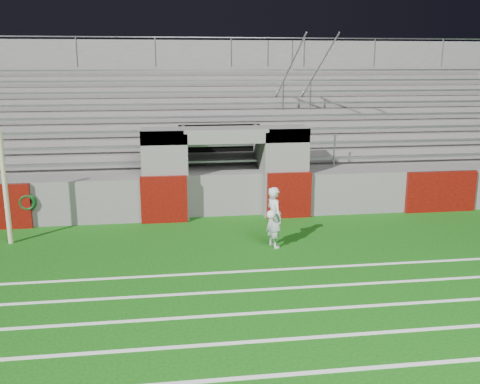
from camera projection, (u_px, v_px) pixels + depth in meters
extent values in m
plane|color=#114D0C|center=(242.00, 255.00, 12.60)|extent=(90.00, 90.00, 0.00)
cylinder|color=#C5BD92|center=(5.00, 189.00, 13.13)|extent=(0.12, 0.12, 2.82)
cube|color=white|center=(291.00, 374.00, 7.79)|extent=(28.00, 0.09, 0.01)
cube|color=white|center=(277.00, 340.00, 8.75)|extent=(28.00, 0.09, 0.01)
cube|color=white|center=(265.00, 312.00, 9.71)|extent=(28.00, 0.09, 0.01)
cube|color=white|center=(256.00, 290.00, 10.67)|extent=(28.00, 0.09, 0.01)
cube|color=white|center=(249.00, 271.00, 11.63)|extent=(28.00, 0.09, 0.01)
cube|color=#615E5C|center=(473.00, 189.00, 16.54)|extent=(10.60, 0.35, 1.25)
cube|color=#615E5C|center=(163.00, 174.00, 15.42)|extent=(1.20, 1.00, 2.60)
cube|color=#615E5C|center=(285.00, 170.00, 15.90)|extent=(1.20, 1.00, 2.60)
cube|color=black|center=(219.00, 163.00, 17.31)|extent=(2.60, 0.20, 2.50)
cube|color=#615E5C|center=(185.00, 171.00, 16.10)|extent=(0.10, 2.20, 2.50)
cube|color=#615E5C|center=(260.00, 169.00, 16.40)|extent=(0.10, 2.20, 2.50)
cube|color=#615E5C|center=(225.00, 135.00, 15.40)|extent=(4.80, 1.00, 0.40)
cube|color=#615E5C|center=(214.00, 155.00, 19.40)|extent=(26.00, 8.00, 0.20)
cube|color=#615E5C|center=(214.00, 172.00, 19.55)|extent=(26.00, 8.00, 1.05)
cube|color=#4C0A06|center=(164.00, 199.00, 15.03)|extent=(1.30, 0.15, 1.35)
cube|color=#4C0A06|center=(289.00, 195.00, 15.51)|extent=(1.30, 0.15, 1.35)
cube|color=#4C0A06|center=(441.00, 192.00, 16.16)|extent=(2.20, 0.15, 1.25)
cube|color=gray|center=(222.00, 161.00, 16.51)|extent=(23.00, 0.28, 0.06)
cube|color=#615E5C|center=(219.00, 157.00, 17.34)|extent=(24.00, 0.75, 0.38)
cube|color=gray|center=(219.00, 145.00, 17.14)|extent=(23.00, 0.28, 0.06)
cube|color=#615E5C|center=(217.00, 148.00, 18.01)|extent=(24.00, 0.75, 0.76)
cube|color=gray|center=(217.00, 130.00, 17.77)|extent=(23.00, 0.28, 0.06)
cube|color=#615E5C|center=(215.00, 139.00, 18.69)|extent=(24.00, 0.75, 1.14)
cube|color=gray|center=(215.00, 117.00, 18.41)|extent=(23.00, 0.28, 0.06)
cube|color=#615E5C|center=(213.00, 131.00, 19.37)|extent=(24.00, 0.75, 1.52)
cube|color=gray|center=(213.00, 104.00, 19.04)|extent=(23.00, 0.28, 0.06)
cube|color=#615E5C|center=(211.00, 123.00, 20.04)|extent=(24.00, 0.75, 1.90)
cube|color=gray|center=(211.00, 92.00, 19.67)|extent=(23.00, 0.28, 0.06)
cube|color=#615E5C|center=(209.00, 116.00, 20.72)|extent=(24.00, 0.75, 2.28)
cube|color=gray|center=(209.00, 81.00, 20.30)|extent=(23.00, 0.28, 0.06)
cube|color=#615E5C|center=(208.00, 110.00, 21.40)|extent=(24.00, 0.75, 2.66)
cube|color=gray|center=(207.00, 70.00, 20.93)|extent=(23.00, 0.28, 0.06)
cube|color=#615E5C|center=(206.00, 107.00, 22.03)|extent=(26.00, 0.60, 5.29)
cylinder|color=#A5A8AD|center=(303.00, 151.00, 16.51)|extent=(0.05, 0.05, 1.00)
cylinder|color=#A5A8AD|center=(283.00, 96.00, 19.04)|extent=(0.05, 0.05, 1.00)
cylinder|color=#A5A8AD|center=(268.00, 53.00, 21.57)|extent=(0.05, 0.05, 1.00)
cylinder|color=#A5A8AD|center=(283.00, 81.00, 18.92)|extent=(0.05, 6.02, 3.08)
cylinder|color=#A5A8AD|center=(334.00, 151.00, 16.65)|extent=(0.05, 0.05, 1.00)
cylinder|color=#A5A8AD|center=(310.00, 96.00, 19.18)|extent=(0.05, 0.05, 1.00)
cylinder|color=#A5A8AD|center=(292.00, 53.00, 21.70)|extent=(0.05, 0.05, 1.00)
cylinder|color=#A5A8AD|center=(311.00, 81.00, 19.06)|extent=(0.05, 6.02, 3.08)
cylinder|color=#A5A8AD|center=(76.00, 51.00, 20.55)|extent=(0.05, 0.05, 1.10)
cylinder|color=#A5A8AD|center=(155.00, 52.00, 20.96)|extent=(0.05, 0.05, 1.10)
cylinder|color=#A5A8AD|center=(231.00, 52.00, 21.36)|extent=(0.05, 0.05, 1.10)
cylinder|color=#A5A8AD|center=(304.00, 52.00, 21.76)|extent=(0.05, 0.05, 1.10)
cylinder|color=#A5A8AD|center=(374.00, 52.00, 22.16)|extent=(0.05, 0.05, 1.10)
cylinder|color=#A5A8AD|center=(442.00, 52.00, 22.56)|extent=(0.05, 0.05, 1.10)
cylinder|color=#A5A8AD|center=(206.00, 37.00, 21.09)|extent=(24.00, 0.05, 0.05)
imported|color=silver|center=(274.00, 217.00, 13.02)|extent=(0.51, 0.63, 1.51)
sphere|color=white|center=(271.00, 215.00, 12.67)|extent=(0.22, 0.22, 0.22)
torus|color=#0E4713|center=(28.00, 202.00, 14.53)|extent=(0.50, 0.09, 0.50)
torus|color=#0B3914|center=(27.00, 203.00, 14.48)|extent=(0.45, 0.09, 0.45)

